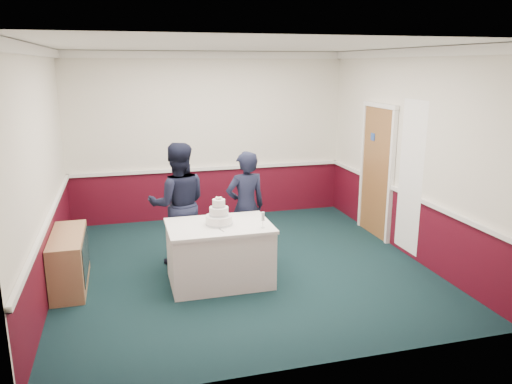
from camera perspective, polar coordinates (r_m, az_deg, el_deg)
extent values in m
plane|color=black|center=(7.13, -1.54, -8.49)|extent=(5.00, 5.00, 0.00)
cube|color=silver|center=(9.08, -5.33, 6.28)|extent=(5.00, 0.05, 3.00)
cube|color=silver|center=(6.57, -23.10, 2.09)|extent=(0.05, 5.00, 3.00)
cube|color=silver|center=(7.65, 16.76, 4.21)|extent=(0.05, 5.00, 3.00)
cube|color=white|center=(6.57, -1.72, 16.17)|extent=(5.00, 5.00, 0.05)
cube|color=#490917|center=(9.29, -5.19, -0.14)|extent=(5.00, 0.02, 0.90)
cube|color=white|center=(9.17, -5.24, 2.69)|extent=(4.98, 0.05, 0.06)
cube|color=white|center=(8.98, -5.53, 15.34)|extent=(5.00, 0.08, 0.12)
cube|color=#9F6938|center=(8.40, 13.64, 2.16)|extent=(0.05, 0.90, 2.10)
cube|color=#234799|center=(8.42, 13.20, 6.16)|extent=(0.01, 0.12, 0.12)
cube|color=white|center=(7.47, 17.24, 1.59)|extent=(0.02, 0.60, 2.20)
cube|color=tan|center=(6.83, -20.56, -7.34)|extent=(0.40, 1.20, 0.70)
cube|color=black|center=(6.79, -18.87, -6.86)|extent=(0.01, 1.00, 0.50)
cube|color=white|center=(6.52, -4.17, -7.14)|extent=(1.28, 0.88, 0.76)
cube|color=white|center=(6.39, -4.23, -3.89)|extent=(1.32, 0.92, 0.04)
cylinder|color=white|center=(6.37, -4.25, -3.20)|extent=(0.34, 0.34, 0.12)
cylinder|color=#B4BAC0|center=(6.38, -4.24, -3.60)|extent=(0.35, 0.35, 0.03)
cylinder|color=white|center=(6.33, -4.26, -2.21)|extent=(0.24, 0.24, 0.11)
cylinder|color=#B4BAC0|center=(6.35, -4.26, -2.58)|extent=(0.25, 0.25, 0.02)
cylinder|color=white|center=(6.31, -4.28, -1.30)|extent=(0.16, 0.16, 0.10)
cylinder|color=#B4BAC0|center=(6.32, -4.28, -1.64)|extent=(0.17, 0.17, 0.02)
sphere|color=#EDE5C9|center=(6.29, -4.29, -0.71)|extent=(0.03, 0.03, 0.03)
sphere|color=#EDE5C9|center=(6.31, -4.07, -0.66)|extent=(0.03, 0.03, 0.03)
sphere|color=#EDE5C9|center=(6.31, -4.52, -0.66)|extent=(0.03, 0.03, 0.03)
sphere|color=#EDE5C9|center=(6.27, -4.09, -0.75)|extent=(0.03, 0.03, 0.03)
sphere|color=#EDE5C9|center=(6.27, -4.51, -0.75)|extent=(0.03, 0.03, 0.03)
cube|color=silver|center=(6.19, -4.15, -4.27)|extent=(0.07, 0.22, 0.00)
cylinder|color=silver|center=(6.24, 0.79, -4.10)|extent=(0.05, 0.05, 0.01)
cylinder|color=silver|center=(6.22, 0.79, -3.68)|extent=(0.01, 0.01, 0.09)
cylinder|color=silver|center=(6.19, 0.79, -2.81)|extent=(0.04, 0.04, 0.11)
imported|color=black|center=(7.06, -8.87, -1.38)|extent=(0.89, 0.71, 1.74)
imported|color=black|center=(7.08, -1.18, -1.72)|extent=(0.64, 0.47, 1.61)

